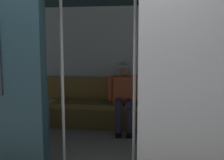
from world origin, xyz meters
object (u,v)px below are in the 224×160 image
at_px(bench_seat, 117,110).
at_px(grab_pole_door, 62,80).
at_px(person_seated, 124,93).
at_px(handbag, 147,99).
at_px(book, 104,102).
at_px(grab_pole_far, 134,81).
at_px(train_car, 104,43).

height_order(bench_seat, grab_pole_door, grab_pole_door).
relative_size(person_seated, handbag, 4.58).
relative_size(book, grab_pole_far, 0.10).
xyz_separation_m(person_seated, grab_pole_door, (0.55, 1.69, 0.42)).
xyz_separation_m(train_car, book, (0.17, -1.03, -1.06)).
relative_size(book, grab_pole_door, 0.10).
height_order(train_car, handbag, train_car).
height_order(train_car, book, train_car).
bearing_deg(handbag, train_car, 59.80).
xyz_separation_m(grab_pole_door, grab_pole_far, (-0.83, -0.03, 0.00)).
xyz_separation_m(bench_seat, book, (0.23, -0.05, 0.12)).
relative_size(grab_pole_door, grab_pole_far, 1.00).
height_order(bench_seat, person_seated, person_seated).
height_order(train_car, grab_pole_door, train_car).
bearing_deg(handbag, person_seated, 15.20).
xyz_separation_m(bench_seat, grab_pole_door, (0.41, 1.74, 0.75)).
distance_m(train_car, grab_pole_far, 0.97).
relative_size(handbag, grab_pole_door, 0.12).
bearing_deg(bench_seat, handbag, -173.71).
xyz_separation_m(train_car, bench_seat, (-0.06, -0.98, -1.18)).
distance_m(book, grab_pole_door, 1.91).
distance_m(person_seated, book, 0.43).
bearing_deg(grab_pole_door, handbag, -117.98).
height_order(bench_seat, book, book).
bearing_deg(book, person_seated, 147.54).
bearing_deg(person_seated, handbag, -164.80).
bearing_deg(train_car, grab_pole_door, 65.21).
relative_size(person_seated, grab_pole_far, 0.54).
xyz_separation_m(handbag, book, (0.77, 0.01, -0.07)).
height_order(person_seated, handbag, person_seated).
distance_m(handbag, grab_pole_door, 2.11).
height_order(person_seated, grab_pole_far, grab_pole_far).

